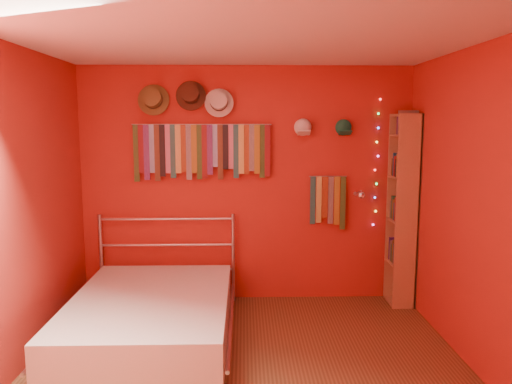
{
  "coord_description": "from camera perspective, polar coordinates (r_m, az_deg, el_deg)",
  "views": [
    {
      "loc": [
        -0.02,
        -3.53,
        1.91
      ],
      "look_at": [
        0.08,
        0.9,
        1.29
      ],
      "focal_mm": 35.0,
      "sensor_mm": 36.0,
      "label": 1
    }
  ],
  "objects": [
    {
      "name": "ground",
      "position": [
        4.02,
        -0.92,
        -20.45
      ],
      "size": [
        3.5,
        3.5,
        0.0
      ],
      "primitive_type": "plane",
      "color": "brown",
      "rests_on": "ground"
    },
    {
      "name": "back_wall",
      "position": [
        5.33,
        -1.1,
        0.82
      ],
      "size": [
        3.5,
        0.02,
        2.5
      ],
      "primitive_type": "cube",
      "color": "maroon",
      "rests_on": "ground"
    },
    {
      "name": "right_wall",
      "position": [
        4.01,
        24.94,
        -2.29
      ],
      "size": [
        0.02,
        3.5,
        2.5
      ],
      "primitive_type": "cube",
      "color": "maroon",
      "rests_on": "ground"
    },
    {
      "name": "left_wall",
      "position": [
        3.99,
        -27.01,
        -2.47
      ],
      "size": [
        0.02,
        3.5,
        2.5
      ],
      "primitive_type": "cube",
      "color": "maroon",
      "rests_on": "ground"
    },
    {
      "name": "ceiling",
      "position": [
        3.58,
        -1.01,
        17.41
      ],
      "size": [
        3.5,
        3.5,
        0.02
      ],
      "primitive_type": "cube",
      "color": "white",
      "rests_on": "back_wall"
    },
    {
      "name": "tie_rack",
      "position": [
        5.25,
        -6.29,
        4.89
      ],
      "size": [
        1.45,
        0.03,
        0.6
      ],
      "color": "#B8B8BD",
      "rests_on": "back_wall"
    },
    {
      "name": "small_tie_rack",
      "position": [
        5.36,
        8.25,
        -0.82
      ],
      "size": [
        0.4,
        0.03,
        0.58
      ],
      "color": "#B8B8BD",
      "rests_on": "back_wall"
    },
    {
      "name": "fedora_olive",
      "position": [
        5.27,
        -11.71,
        10.39
      ],
      "size": [
        0.32,
        0.18,
        0.32
      ],
      "rotation": [
        1.36,
        0.0,
        0.0
      ],
      "color": "brown",
      "rests_on": "back_wall"
    },
    {
      "name": "fedora_brown",
      "position": [
        5.22,
        -7.5,
        10.98
      ],
      "size": [
        0.31,
        0.17,
        0.31
      ],
      "rotation": [
        1.36,
        0.0,
        0.0
      ],
      "color": "#412517",
      "rests_on": "back_wall"
    },
    {
      "name": "fedora_white",
      "position": [
        5.2,
        -4.26,
        10.24
      ],
      "size": [
        0.3,
        0.16,
        0.3
      ],
      "rotation": [
        1.36,
        0.0,
        0.0
      ],
      "color": "beige",
      "rests_on": "back_wall"
    },
    {
      "name": "cap_white",
      "position": [
        5.27,
        5.37,
        7.35
      ],
      "size": [
        0.18,
        0.23,
        0.18
      ],
      "color": "white",
      "rests_on": "back_wall"
    },
    {
      "name": "cap_green",
      "position": [
        5.33,
        9.96,
        7.27
      ],
      "size": [
        0.18,
        0.22,
        0.18
      ],
      "color": "#176947",
      "rests_on": "back_wall"
    },
    {
      "name": "fairy_lights",
      "position": [
        5.45,
        13.62,
        3.23
      ],
      "size": [
        0.06,
        0.02,
        1.36
      ],
      "color": "#FF3333",
      "rests_on": "back_wall"
    },
    {
      "name": "reading_lamp",
      "position": [
        5.23,
        11.84,
        -0.31
      ],
      "size": [
        0.07,
        0.32,
        0.09
      ],
      "color": "#B8B8BD",
      "rests_on": "back_wall"
    },
    {
      "name": "bookshelf",
      "position": [
        5.41,
        16.77,
        -1.89
      ],
      "size": [
        0.25,
        0.34,
        2.0
      ],
      "color": "#A36C49",
      "rests_on": "ground"
    },
    {
      "name": "bed",
      "position": [
        4.59,
        -11.93,
        -13.82
      ],
      "size": [
        1.44,
        1.97,
        0.95
      ],
      "rotation": [
        0.0,
        0.0,
        0.0
      ],
      "color": "#B8B8BD",
      "rests_on": "ground"
    }
  ]
}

